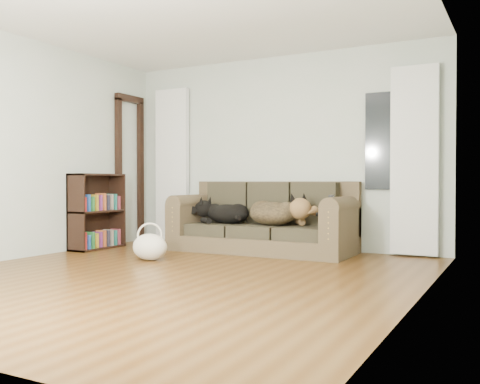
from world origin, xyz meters
The scene contains 15 objects.
floor centered at (0.00, 0.00, 0.00)m, with size 5.00×5.00×0.00m, color #48290D.
ceiling centered at (0.00, 0.00, 2.60)m, with size 5.00×5.00×0.00m, color white.
wall_back centered at (0.00, 2.50, 1.30)m, with size 4.50×0.04×2.60m, color beige.
wall_left centered at (-2.25, 0.00, 1.30)m, with size 0.04×5.00×2.60m, color beige.
wall_right centered at (2.25, 0.00, 1.30)m, with size 0.04×5.00×2.60m, color beige.
curtain_left centered at (-1.70, 2.42, 1.15)m, with size 0.55×0.08×2.25m, color white.
curtain_right centered at (1.80, 2.42, 1.15)m, with size 0.55×0.08×2.25m, color white.
window_pane centered at (1.45, 2.47, 1.40)m, with size 0.50×0.03×1.20m, color black.
door_casing centered at (-2.20, 2.05, 1.05)m, with size 0.07×0.60×2.10m, color black.
sofa centered at (-0.01, 1.97, 0.45)m, with size 2.33×1.01×0.95m, color #4B4029.
dog_black_lab centered at (-0.52, 1.94, 0.48)m, with size 0.62×0.43×0.26m, color black.
dog_shepherd centered at (0.20, 1.95, 0.49)m, with size 0.74×0.53×0.33m, color black.
tv_remote centered at (0.97, 1.83, 0.73)m, with size 0.05×0.16×0.02m, color black.
tote_bag centered at (-0.81, 0.71, 0.16)m, with size 0.42×0.32×0.30m, color #EFE2C8.
bookshelf centered at (-2.09, 1.24, 0.50)m, with size 0.30×0.80×1.00m, color black.
Camera 1 is at (2.94, -4.17, 0.90)m, focal length 40.00 mm.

